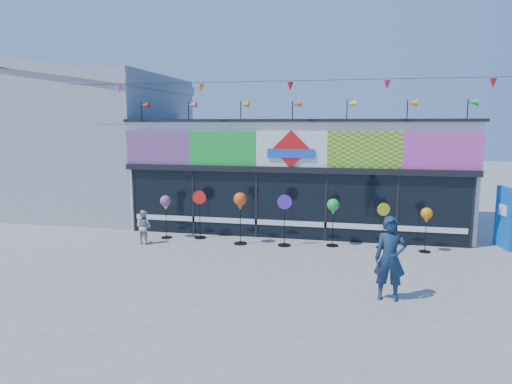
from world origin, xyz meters
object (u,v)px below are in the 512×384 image
(spinner_3, at_px, (284,219))
(spinner_2, at_px, (240,203))
(spinner_6, at_px, (427,217))
(adult_man, at_px, (390,259))
(blue_sign, at_px, (505,218))
(spinner_5, at_px, (383,224))
(spinner_1, at_px, (200,213))
(child, at_px, (144,227))
(spinner_4, at_px, (333,208))
(spinner_0, at_px, (166,204))

(spinner_3, bearing_deg, spinner_2, -176.88)
(spinner_6, bearing_deg, adult_man, -108.22)
(blue_sign, xyz_separation_m, adult_man, (-3.91, -5.25, -0.03))
(spinner_5, height_order, adult_man, adult_man)
(spinner_2, bearing_deg, spinner_1, 163.05)
(spinner_3, bearing_deg, adult_man, -53.63)
(spinner_5, relative_size, spinner_6, 1.04)
(blue_sign, distance_m, child, 11.66)
(spinner_5, bearing_deg, spinner_2, -174.46)
(spinner_4, height_order, spinner_6, spinner_4)
(spinner_0, bearing_deg, adult_man, -30.54)
(spinner_3, bearing_deg, blue_sign, 9.81)
(spinner_1, xyz_separation_m, spinner_4, (4.55, -0.10, 0.37))
(spinner_4, relative_size, child, 1.39)
(spinner_6, bearing_deg, spinner_0, -179.98)
(spinner_6, distance_m, adult_man, 4.44)
(spinner_3, distance_m, adult_man, 5.04)
(spinner_3, xyz_separation_m, spinner_4, (1.53, 0.29, 0.36))
(spinner_0, bearing_deg, spinner_4, 1.33)
(spinner_0, distance_m, child, 1.14)
(child, bearing_deg, adult_man, 170.64)
(blue_sign, height_order, spinner_6, blue_sign)
(blue_sign, relative_size, spinner_1, 1.18)
(spinner_5, bearing_deg, child, -172.34)
(spinner_0, distance_m, spinner_5, 7.29)
(adult_man, relative_size, child, 1.70)
(spinner_0, relative_size, spinner_3, 0.89)
(spinner_1, bearing_deg, spinner_3, -7.50)
(spinner_2, distance_m, child, 3.31)
(spinner_3, height_order, spinner_6, spinner_3)
(spinner_1, xyz_separation_m, spinner_3, (3.01, -0.40, 0.01))
(spinner_0, relative_size, spinner_2, 0.87)
(spinner_6, bearing_deg, spinner_2, -177.60)
(spinner_5, xyz_separation_m, spinner_6, (1.26, -0.20, 0.35))
(adult_man, bearing_deg, blue_sign, 53.77)
(spinner_1, relative_size, spinner_2, 0.97)
(blue_sign, relative_size, child, 1.75)
(spinner_2, distance_m, spinner_6, 5.84)
(spinner_1, bearing_deg, spinner_0, -168.42)
(spinner_2, height_order, spinner_5, spinner_2)
(spinner_0, relative_size, child, 1.34)
(spinner_0, xyz_separation_m, spinner_3, (4.16, -0.16, -0.31))
(blue_sign, height_order, spinner_2, blue_sign)
(spinner_1, xyz_separation_m, spinner_6, (7.39, -0.23, 0.24))
(spinner_0, xyz_separation_m, spinner_4, (5.70, 0.13, 0.05))
(child, bearing_deg, spinner_5, -157.69)
(spinner_4, height_order, spinner_5, spinner_4)
(spinner_0, relative_size, spinner_6, 1.07)
(blue_sign, relative_size, spinner_2, 1.14)
(spinner_1, relative_size, adult_man, 0.87)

